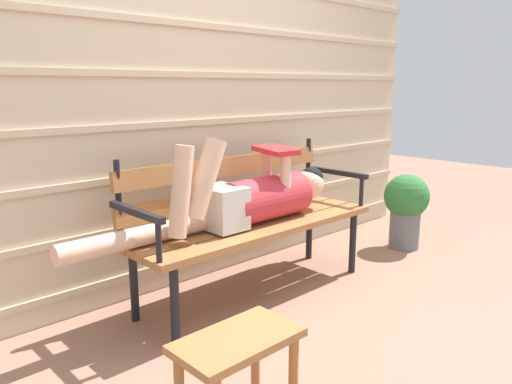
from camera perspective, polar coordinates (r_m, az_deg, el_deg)
name	(u,v)px	position (r m, az deg, el deg)	size (l,w,h in m)	color
ground_plane	(273,300)	(2.95, 1.95, -12.45)	(12.00, 12.00, 0.00)	#936B56
house_siding	(203,98)	(3.15, -6.16, 10.74)	(4.33, 0.08, 2.31)	beige
park_bench	(248,213)	(2.93, -0.95, -2.48)	(1.61, 0.51, 0.87)	#9E6638
reclining_person	(249,198)	(2.82, -0.84, -0.66)	(1.73, 0.27, 0.53)	#B72D38
footstool	(238,359)	(1.80, -2.13, -18.74)	(0.45, 0.25, 0.39)	#9E6638
potted_plant	(406,205)	(3.93, 16.99, -1.50)	(0.34, 0.34, 0.58)	slate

